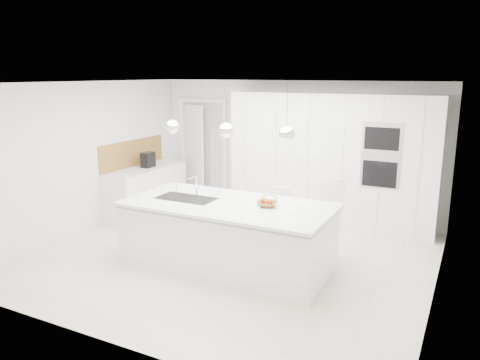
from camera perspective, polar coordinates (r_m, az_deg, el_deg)
The scene contains 26 objects.
floor at distance 6.92m, azimuth -1.14°, elevation -9.41°, with size 5.50×5.50×0.00m, color beige.
wall_back at distance 8.80m, azimuth 6.53°, elevation 3.81°, with size 5.50×5.50×0.00m, color white.
wall_left at distance 8.19m, azimuth -18.43°, elevation 2.56°, with size 5.00×5.00×0.00m, color white.
ceiling at distance 6.40m, azimuth -1.24°, elevation 11.76°, with size 5.50×5.50×0.00m, color white.
tall_cabinets at distance 8.28m, azimuth 10.97°, elevation 2.39°, with size 3.60×0.60×2.30m, color white.
oven_stack at distance 7.75m, azimuth 16.79°, elevation 2.87°, with size 0.62×0.04×1.05m, color #A5A5A8, non-canonical shape.
doorway_frame at distance 9.65m, azimuth -4.48°, elevation 3.31°, with size 1.11×0.08×2.13m, color white, non-canonical shape.
hallway_door at distance 9.74m, azimuth -5.89°, elevation 3.25°, with size 0.82×0.04×2.00m, color white.
radiator at distance 9.51m, azimuth -2.85°, elevation 2.12°, with size 0.32×0.04×1.40m, color white, non-canonical shape.
left_base_cabinets at distance 9.04m, azimuth -11.33°, elevation -1.43°, with size 0.60×1.80×0.86m, color white.
left_worktop at distance 8.94m, azimuth -11.46°, elevation 1.37°, with size 0.62×1.82×0.04m, color white.
oak_backsplash at distance 9.07m, azimuth -12.96°, elevation 3.20°, with size 0.02×1.80×0.50m, color olive.
island_base at distance 6.48m, azimuth -1.63°, elevation -6.94°, with size 2.80×1.20×0.86m, color white.
island_worktop at distance 6.38m, azimuth -1.44°, elevation -3.00°, with size 2.84×1.40×0.04m, color white.
island_sink at distance 6.68m, azimuth -6.56°, elevation -2.89°, with size 0.84×0.44×0.18m, color #3F3F42, non-canonical shape.
island_tap at distance 6.76m, azimuth -5.33°, elevation -0.66°, with size 0.02×0.02×0.30m, color white.
pendant_left at distance 6.58m, azimuth -8.27°, elevation 6.42°, with size 0.20×0.20×0.20m, color white.
pendant_mid at distance 6.13m, azimuth -1.72°, elevation 6.08°, with size 0.20×0.20×0.20m, color white.
pendant_right at distance 5.78m, azimuth 5.73°, elevation 5.60°, with size 0.20×0.20×0.20m, color white.
fruit_bowl at distance 6.22m, azimuth 3.32°, elevation -2.93°, with size 0.28×0.28×0.07m, color olive.
espresso_machine at distance 8.94m, azimuth -11.16°, elevation 2.44°, with size 0.17×0.26×0.28m, color black.
bar_stool_left at distance 6.99m, azimuth 4.53°, elevation -4.97°, with size 0.32×0.45×0.97m, color white, non-canonical shape.
bar_stool_right at distance 6.82m, azimuth 10.72°, elevation -4.84°, with size 0.38×0.53×1.15m, color white, non-canonical shape.
apple_a at distance 6.23m, azimuth 2.92°, elevation -2.55°, with size 0.08×0.08×0.08m, color red.
apple_b at distance 6.16m, azimuth 3.67°, elevation -2.72°, with size 0.08×0.08×0.08m, color red.
banana_bunch at distance 6.19m, azimuth 3.62°, elevation -2.23°, with size 0.21×0.21×0.03m, color yellow.
Camera 1 is at (3.03, -5.64, 2.63)m, focal length 35.00 mm.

